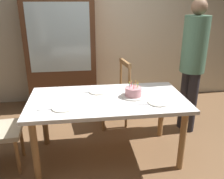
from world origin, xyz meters
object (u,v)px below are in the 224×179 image
at_px(dining_table, 108,105).
at_px(chair_spindle_back, 114,95).
at_px(person_guest, 193,60).
at_px(china_cabinet, 61,51).
at_px(plate_far_side, 98,92).
at_px(plate_near_celebrant, 63,108).
at_px(birthday_cake, 133,93).
at_px(plate_near_guest, 158,103).

xyz_separation_m(dining_table, chair_spindle_back, (0.17, 0.77, -0.19)).
xyz_separation_m(person_guest, china_cabinet, (-1.76, 1.07, -0.06)).
bearing_deg(dining_table, plate_far_side, 113.19).
bearing_deg(dining_table, plate_near_celebrant, -157.00).
xyz_separation_m(plate_near_celebrant, chair_spindle_back, (0.65, 0.97, -0.28)).
xyz_separation_m(birthday_cake, china_cabinet, (-0.87, 1.55, 0.17)).
xyz_separation_m(plate_near_celebrant, china_cabinet, (-0.11, 1.76, 0.21)).
relative_size(chair_spindle_back, person_guest, 0.54).
bearing_deg(birthday_cake, china_cabinet, 119.45).
bearing_deg(plate_near_guest, dining_table, 158.74).
height_order(plate_near_guest, china_cabinet, china_cabinet).
relative_size(dining_table, plate_near_guest, 7.80).
distance_m(plate_near_celebrant, plate_near_guest, 0.99).
xyz_separation_m(plate_far_side, plate_near_guest, (0.60, -0.40, 0.00)).
relative_size(plate_near_celebrant, china_cabinet, 0.12).
xyz_separation_m(plate_far_side, china_cabinet, (-0.50, 1.36, 0.21)).
relative_size(dining_table, china_cabinet, 0.90).
bearing_deg(chair_spindle_back, dining_table, -102.70).
bearing_deg(birthday_cake, dining_table, -177.80).
bearing_deg(plate_far_side, dining_table, -66.81).
bearing_deg(birthday_cake, plate_far_side, 153.30).
bearing_deg(plate_far_side, chair_spindle_back, 65.52).
bearing_deg(chair_spindle_back, plate_near_celebrant, -123.63).
height_order(person_guest, china_cabinet, china_cabinet).
distance_m(dining_table, plate_near_guest, 0.56).
height_order(plate_far_side, chair_spindle_back, chair_spindle_back).
relative_size(birthday_cake, china_cabinet, 0.15).
bearing_deg(dining_table, person_guest, 22.31).
bearing_deg(plate_near_guest, birthday_cake, 136.71).
distance_m(dining_table, chair_spindle_back, 0.81).
distance_m(plate_far_side, person_guest, 1.33).
height_order(dining_table, plate_near_guest, plate_near_guest).
bearing_deg(plate_near_celebrant, person_guest, 22.51).
distance_m(birthday_cake, plate_near_celebrant, 0.79).
bearing_deg(plate_far_side, person_guest, 12.65).
height_order(birthday_cake, plate_far_side, birthday_cake).
relative_size(plate_far_side, plate_near_guest, 1.00).
relative_size(plate_near_celebrant, plate_far_side, 1.00).
bearing_deg(birthday_cake, plate_near_celebrant, -164.49).
distance_m(birthday_cake, plate_near_guest, 0.31).
bearing_deg(chair_spindle_back, person_guest, -15.80).
relative_size(plate_near_celebrant, plate_near_guest, 1.00).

